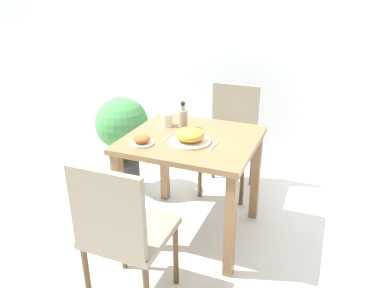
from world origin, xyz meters
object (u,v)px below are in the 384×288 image
at_px(potted_plant_left, 123,132).
at_px(chair_far, 231,133).
at_px(sauce_bottle, 183,118).
at_px(food_plate, 190,136).
at_px(chair_near, 122,229).
at_px(drink_cup, 167,120).
at_px(side_plate, 142,141).

bearing_deg(potted_plant_left, chair_far, 24.15).
relative_size(chair_far, sauce_bottle, 4.69).
relative_size(food_plate, potted_plant_left, 0.32).
distance_m(sauce_bottle, potted_plant_left, 0.74).
xyz_separation_m(chair_near, potted_plant_left, (-0.69, 1.14, 0.02)).
relative_size(chair_near, drink_cup, 9.71).
bearing_deg(chair_near, food_plate, -97.79).
distance_m(drink_cup, potted_plant_left, 0.63).
xyz_separation_m(chair_far, food_plate, (-0.05, -0.82, 0.27)).
bearing_deg(sauce_bottle, side_plate, -109.42).
bearing_deg(food_plate, chair_far, 86.82).
height_order(food_plate, drink_cup, same).
bearing_deg(food_plate, drink_cup, 140.42).
xyz_separation_m(side_plate, potted_plant_left, (-0.51, 0.59, -0.23)).
bearing_deg(side_plate, potted_plant_left, 131.15).
height_order(food_plate, potted_plant_left, food_plate).
height_order(chair_near, food_plate, chair_near).
bearing_deg(side_plate, sauce_bottle, 70.58).
relative_size(side_plate, potted_plant_left, 0.18).
bearing_deg(potted_plant_left, side_plate, -48.85).
bearing_deg(food_plate, potted_plant_left, 150.37).
distance_m(food_plate, side_plate, 0.31).
height_order(side_plate, potted_plant_left, potted_plant_left).
distance_m(chair_far, potted_plant_left, 0.91).
xyz_separation_m(food_plate, side_plate, (-0.27, -0.14, -0.02)).
bearing_deg(potted_plant_left, food_plate, -29.63).
height_order(chair_far, potted_plant_left, chair_far).
height_order(drink_cup, sauce_bottle, sauce_bottle).
height_order(side_plate, drink_cup, drink_cup).
distance_m(drink_cup, sauce_bottle, 0.12).
xyz_separation_m(chair_far, sauce_bottle, (-0.19, -0.59, 0.30)).
relative_size(sauce_bottle, potted_plant_left, 0.23).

